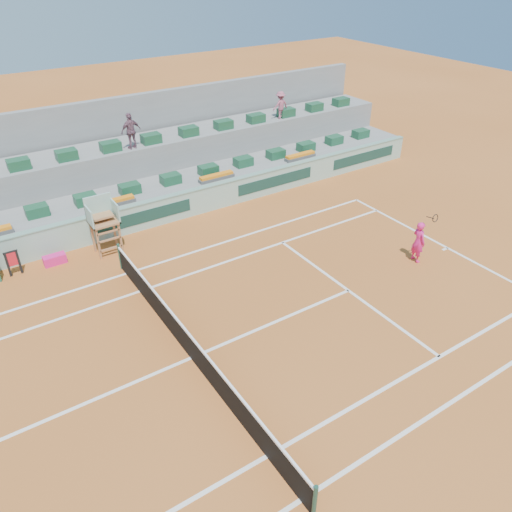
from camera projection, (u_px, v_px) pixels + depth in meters
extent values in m
plane|color=#A55320|center=(191.00, 358.00, 15.22)|extent=(90.00, 90.00, 0.00)
cube|color=gray|center=(83.00, 208.00, 22.49)|extent=(36.00, 4.00, 1.20)
cube|color=gray|center=(70.00, 182.00, 23.25)|extent=(36.00, 2.40, 2.60)
cube|color=gray|center=(56.00, 153.00, 23.91)|extent=(36.00, 0.40, 4.40)
cube|color=#EF1F7D|center=(55.00, 259.00, 19.62)|extent=(0.86, 0.38, 0.38)
imported|color=#764F60|center=(131.00, 131.00, 22.90)|extent=(1.02, 0.54, 1.67)
imported|color=#A55267|center=(280.00, 105.00, 26.98)|extent=(0.97, 0.59, 1.45)
cube|color=white|center=(447.00, 248.00, 20.72)|extent=(0.12, 10.97, 0.01)
cube|color=white|center=(301.00, 500.00, 11.32)|extent=(23.77, 0.12, 0.01)
cube|color=white|center=(126.00, 274.00, 19.10)|extent=(23.77, 0.12, 0.01)
cube|color=white|center=(267.00, 456.00, 12.29)|extent=(23.77, 0.12, 0.01)
cube|color=white|center=(140.00, 291.00, 18.13)|extent=(23.77, 0.12, 0.01)
cube|color=white|center=(348.00, 290.00, 18.18)|extent=(0.12, 8.23, 0.01)
cube|color=white|center=(191.00, 358.00, 15.21)|extent=(12.80, 0.12, 0.01)
cube|color=white|center=(445.00, 249.00, 20.65)|extent=(0.30, 0.12, 0.01)
cube|color=black|center=(190.00, 347.00, 14.97)|extent=(0.03, 11.87, 0.92)
cube|color=white|center=(189.00, 334.00, 14.71)|extent=(0.06, 11.87, 0.07)
cylinder|color=#1B4031|center=(315.00, 502.00, 10.71)|extent=(0.10, 0.10, 1.10)
cylinder|color=#1B4031|center=(120.00, 256.00, 19.13)|extent=(0.10, 0.10, 1.10)
cube|color=#95BCAD|center=(98.00, 228.00, 20.93)|extent=(36.00, 0.30, 1.20)
cube|color=gray|center=(96.00, 215.00, 20.59)|extent=(36.00, 0.34, 0.06)
cube|color=#163C34|center=(144.00, 217.00, 21.71)|extent=(4.40, 0.02, 0.56)
cube|color=#163C34|center=(276.00, 181.00, 24.96)|extent=(4.40, 0.02, 0.56)
cube|color=#163C34|center=(364.00, 157.00, 27.73)|extent=(4.40, 0.02, 0.56)
cube|color=#9E663C|center=(99.00, 244.00, 19.65)|extent=(0.08, 0.08, 1.35)
cube|color=#9E663C|center=(121.00, 238.00, 20.07)|extent=(0.08, 0.08, 1.35)
cube|color=#9E663C|center=(93.00, 237.00, 20.15)|extent=(0.08, 0.08, 1.35)
cube|color=#9E663C|center=(115.00, 231.00, 20.56)|extent=(0.08, 0.08, 1.35)
cube|color=#9E663C|center=(104.00, 222.00, 19.73)|extent=(1.10, 0.90, 0.08)
cube|color=#95BCAD|center=(99.00, 207.00, 19.72)|extent=(1.10, 0.08, 1.00)
cube|color=#95BCAD|center=(89.00, 217.00, 19.29)|extent=(0.06, 0.90, 0.80)
cube|color=#95BCAD|center=(115.00, 211.00, 19.78)|extent=(0.06, 0.90, 0.80)
cube|color=#9E663C|center=(102.00, 216.00, 19.67)|extent=(0.80, 0.60, 0.08)
cube|color=#9E663C|center=(111.00, 248.00, 20.03)|extent=(0.90, 0.08, 0.06)
cube|color=#9E663C|center=(109.00, 240.00, 19.82)|extent=(0.90, 0.08, 0.06)
cube|color=#9E663C|center=(108.00, 232.00, 19.63)|extent=(0.90, 0.08, 0.06)
cube|color=#194D2F|center=(37.00, 211.00, 20.49)|extent=(0.90, 0.60, 0.44)
cube|color=#194D2F|center=(85.00, 199.00, 21.41)|extent=(0.90, 0.60, 0.44)
cube|color=#194D2F|center=(130.00, 189.00, 22.34)|extent=(0.90, 0.60, 0.44)
cube|color=#194D2F|center=(171.00, 179.00, 23.27)|extent=(0.90, 0.60, 0.44)
cube|color=#194D2F|center=(208.00, 170.00, 24.19)|extent=(0.90, 0.60, 0.44)
cube|color=#194D2F|center=(243.00, 162.00, 25.12)|extent=(0.90, 0.60, 0.44)
cube|color=#194D2F|center=(276.00, 154.00, 26.05)|extent=(0.90, 0.60, 0.44)
cube|color=#194D2F|center=(306.00, 147.00, 26.97)|extent=(0.90, 0.60, 0.44)
cube|color=#194D2F|center=(334.00, 140.00, 27.90)|extent=(0.90, 0.60, 0.44)
cube|color=#194D2F|center=(361.00, 134.00, 28.82)|extent=(0.90, 0.60, 0.44)
cube|color=#194D2F|center=(19.00, 164.00, 21.09)|extent=(0.90, 0.60, 0.44)
cube|color=#194D2F|center=(67.00, 155.00, 22.02)|extent=(0.90, 0.60, 0.44)
cube|color=#194D2F|center=(111.00, 146.00, 22.94)|extent=(0.90, 0.60, 0.44)
cube|color=#194D2F|center=(151.00, 139.00, 23.87)|extent=(0.90, 0.60, 0.44)
cube|color=#194D2F|center=(189.00, 131.00, 24.80)|extent=(0.90, 0.60, 0.44)
cube|color=#194D2F|center=(223.00, 124.00, 25.72)|extent=(0.90, 0.60, 0.44)
cube|color=#194D2F|center=(256.00, 118.00, 26.65)|extent=(0.90, 0.60, 0.44)
cube|color=#194D2F|center=(286.00, 112.00, 27.58)|extent=(0.90, 0.60, 0.44)
cube|color=#194D2F|center=(314.00, 107.00, 28.50)|extent=(0.90, 0.60, 0.44)
cube|color=#194D2F|center=(341.00, 102.00, 29.43)|extent=(0.90, 0.60, 0.44)
cube|color=#4F4F4F|center=(115.00, 203.00, 21.38)|extent=(1.80, 0.36, 0.16)
cube|color=orange|center=(114.00, 201.00, 21.31)|extent=(1.70, 0.32, 0.12)
cube|color=#4F4F4F|center=(217.00, 178.00, 23.70)|extent=(1.80, 0.36, 0.16)
cube|color=orange|center=(216.00, 175.00, 23.62)|extent=(1.70, 0.32, 0.12)
cube|color=#4F4F4F|center=(300.00, 157.00, 26.02)|extent=(1.80, 0.36, 0.16)
cube|color=orange|center=(300.00, 155.00, 25.94)|extent=(1.70, 0.32, 0.12)
cube|color=black|center=(8.00, 265.00, 18.71)|extent=(0.09, 0.09, 1.00)
cube|color=black|center=(19.00, 262.00, 18.90)|extent=(0.09, 0.09, 1.00)
cube|color=black|center=(10.00, 252.00, 18.54)|extent=(0.51, 0.07, 0.06)
cube|color=red|center=(12.00, 259.00, 18.68)|extent=(0.37, 0.03, 0.56)
imported|color=#EF1F7D|center=(418.00, 242.00, 19.48)|extent=(0.50, 0.68, 1.71)
cylinder|color=black|center=(430.00, 218.00, 18.63)|extent=(0.03, 0.35, 0.09)
torus|color=black|center=(435.00, 218.00, 18.43)|extent=(0.31, 0.08, 0.31)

